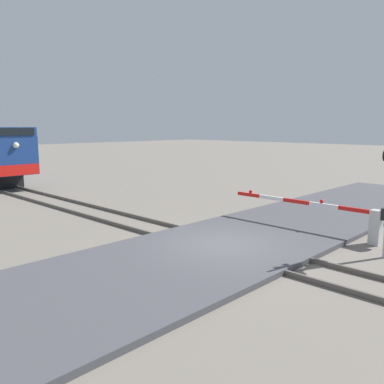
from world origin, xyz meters
The scene contains 5 objects.
ground_plane centered at (0.00, 0.00, 0.00)m, with size 160.00×160.00×0.00m, color slate.
rail_track_left centered at (-0.72, 0.00, 0.07)m, with size 0.08×80.00×0.15m, color #59544C.
rail_track_right centered at (0.72, 0.00, 0.07)m, with size 0.08×80.00×0.15m, color #59544C.
road_surface centered at (0.00, 0.00, 0.08)m, with size 36.00×5.54×0.16m, color #47474C.
crossing_gate centered at (3.98, -2.55, 0.83)m, with size 0.36×6.45×1.32m.
Camera 1 is at (-10.00, -8.23, 4.02)m, focal length 37.56 mm.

